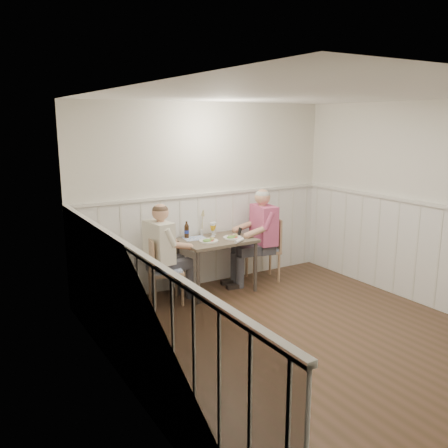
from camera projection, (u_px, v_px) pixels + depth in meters
name	position (u px, v px, depth m)	size (l,w,h in m)	color
ground_plane	(307.00, 340.00, 5.19)	(4.50, 4.50, 0.00)	#45301D
room_shell	(312.00, 203.00, 4.86)	(4.04, 4.54, 2.60)	silver
wainscot	(270.00, 264.00, 5.61)	(4.00, 4.49, 1.34)	white
dining_table	(217.00, 246.00, 6.55)	(1.00, 0.70, 0.75)	brown
chair_right	(266.00, 246.00, 7.07)	(0.55, 0.55, 0.94)	#A67E62
chair_left	(161.00, 268.00, 6.13)	(0.50, 0.50, 0.89)	#A67E62
man_in_pink	(261.00, 243.00, 6.92)	(0.70, 0.48, 1.42)	#3F3F47
diner_cream	(162.00, 261.00, 6.14)	(0.66, 0.46, 1.34)	#3F3F47
plate_man	(232.00, 237.00, 6.57)	(0.26, 0.26, 0.07)	white
plate_diner	(208.00, 240.00, 6.38)	(0.26, 0.26, 0.07)	white
beer_glass_a	(214.00, 226.00, 6.77)	(0.07, 0.07, 0.18)	silver
beer_glass_b	(213.00, 227.00, 6.64)	(0.08, 0.08, 0.20)	silver
beer_bottle	(187.00, 231.00, 6.56)	(0.07, 0.07, 0.24)	black
rolled_napkin	(239.00, 241.00, 6.35)	(0.20, 0.14, 0.04)	white
grass_vase	(202.00, 223.00, 6.72)	(0.04, 0.04, 0.38)	silver
gingham_mat	(195.00, 238.00, 6.56)	(0.33, 0.28, 0.01)	#496BB6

